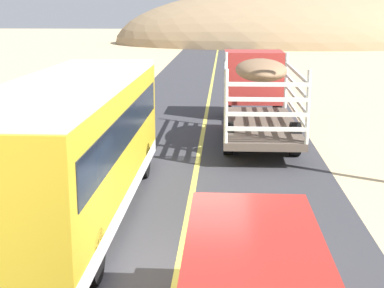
{
  "coord_description": "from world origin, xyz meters",
  "views": [
    {
      "loc": [
        0.81,
        -9.32,
        4.79
      ],
      "look_at": [
        0.0,
        5.03,
        1.36
      ],
      "focal_mm": 54.02,
      "sensor_mm": 36.0,
      "label": 1
    }
  ],
  "objects": [
    {
      "name": "road_surface",
      "position": [
        0.0,
        0.0,
        0.01
      ],
      "size": [
        8.0,
        120.0,
        0.02
      ],
      "primitive_type": "cube",
      "color": "#38383D",
      "rests_on": "ground"
    },
    {
      "name": "road_centre_line",
      "position": [
        0.0,
        0.0,
        0.02
      ],
      "size": [
        0.16,
        117.6,
        0.0
      ],
      "primitive_type": "cube",
      "color": "#D8CC4C",
      "rests_on": "road_surface"
    },
    {
      "name": "livestock_truck",
      "position": [
        2.05,
        13.79,
        1.79
      ],
      "size": [
        2.53,
        9.7,
        3.02
      ],
      "color": "#B2332D",
      "rests_on": "road_surface"
    },
    {
      "name": "bus",
      "position": [
        -2.59,
        3.24,
        1.75
      ],
      "size": [
        2.54,
        10.0,
        3.21
      ],
      "color": "gold",
      "rests_on": "road_surface"
    },
    {
      "name": "distant_hill",
      "position": [
        9.28,
        69.05,
        0.0
      ],
      "size": [
        46.29,
        27.7,
        14.47
      ],
      "primitive_type": "ellipsoid",
      "color": "#997C5A",
      "rests_on": "ground"
    },
    {
      "name": "boulder_near_shoulder",
      "position": [
        -9.21,
        23.74,
        0.23
      ],
      "size": [
        0.66,
        0.7,
        0.46
      ],
      "primitive_type": "ellipsoid",
      "color": "gray",
      "rests_on": "ground"
    },
    {
      "name": "ground_plane",
      "position": [
        0.0,
        0.0,
        0.0
      ],
      "size": [
        240.0,
        240.0,
        0.0
      ],
      "primitive_type": "plane",
      "color": "#CCB284"
    }
  ]
}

